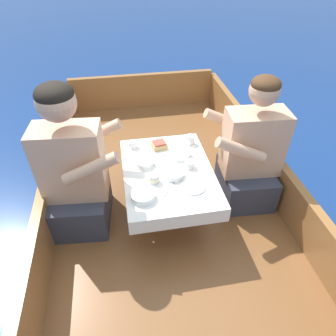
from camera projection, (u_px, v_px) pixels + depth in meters
ground_plane at (166, 226)px, 2.51m from camera, size 60.00×60.00×0.00m
boat_deck at (166, 213)px, 2.41m from camera, size 1.71×3.21×0.31m
gunwale_port at (50, 197)px, 2.10m from camera, size 0.06×3.21×0.33m
gunwale_starboard at (270, 171)px, 2.32m from camera, size 0.06×3.21×0.33m
bow_coaming at (142, 91)px, 3.40m from camera, size 1.59×0.06×0.38m
cockpit_table at (168, 175)px, 2.02m from camera, size 0.60×0.83×0.37m
person_port at (75, 173)px, 1.90m from camera, size 0.55×0.48×1.02m
person_starboard at (250, 156)px, 2.11m from camera, size 0.54×0.47×0.96m
plate_sandwich at (159, 148)px, 2.19m from camera, size 0.19×0.19×0.01m
plate_bread at (193, 186)px, 1.87m from camera, size 0.16×0.16×0.01m
sandwich at (159, 145)px, 2.18m from camera, size 0.12×0.11×0.05m
bowl_port_near at (145, 163)px, 2.03m from camera, size 0.12×0.12×0.04m
bowl_starboard_near at (174, 174)px, 1.94m from camera, size 0.13×0.13×0.04m
bowl_center_far at (143, 195)px, 1.78m from camera, size 0.15×0.15×0.04m
bowl_port_far at (181, 153)px, 2.11m from camera, size 0.15×0.15×0.04m
coffee_cup_port at (133, 144)px, 2.19m from camera, size 0.09×0.06×0.05m
coffee_cup_starboard at (190, 139)px, 2.23m from camera, size 0.09×0.06×0.07m
coffee_cup_center at (190, 164)px, 2.01m from camera, size 0.09×0.06×0.05m
tin_can at (154, 178)px, 1.89m from camera, size 0.07×0.07×0.05m
utensil_fork_port at (157, 166)px, 2.03m from camera, size 0.13×0.14×0.00m
utensil_fork_starboard at (171, 186)px, 1.87m from camera, size 0.11×0.15×0.00m
utensil_spoon_port at (138, 155)px, 2.13m from camera, size 0.17×0.07×0.01m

